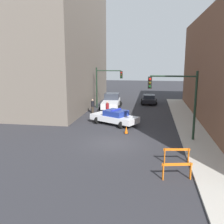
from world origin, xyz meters
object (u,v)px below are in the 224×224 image
at_px(white_truck, 111,102).
at_px(parked_car_near, 149,99).
at_px(pedestrian_crossing, 107,109).
at_px(barrier_mid, 177,153).
at_px(traffic_light_far, 105,82).
at_px(traffic_light_near, 180,95).
at_px(police_car, 115,117).
at_px(traffic_cone, 126,130).
at_px(pedestrian_corner, 93,106).
at_px(barrier_front, 177,168).

relative_size(white_truck, parked_car_near, 1.28).
distance_m(pedestrian_crossing, barrier_mid, 13.58).
bearing_deg(white_truck, traffic_light_far, 149.84).
bearing_deg(barrier_mid, traffic_light_far, 114.19).
xyz_separation_m(traffic_light_far, barrier_mid, (7.56, -16.84, -2.78)).
bearing_deg(white_truck, parked_car_near, 40.12).
distance_m(traffic_light_near, police_car, 7.43).
bearing_deg(traffic_cone, white_truck, 105.77).
relative_size(pedestrian_corner, barrier_mid, 1.05).
relative_size(police_car, pedestrian_crossing, 3.02).
bearing_deg(traffic_light_far, traffic_light_near, -57.02).
height_order(traffic_light_near, pedestrian_corner, traffic_light_near).
bearing_deg(traffic_light_far, police_car, -73.19).
distance_m(pedestrian_corner, barrier_mid, 15.68).
bearing_deg(traffic_light_far, barrier_mid, -65.81).
height_order(traffic_light_near, parked_car_near, traffic_light_near).
distance_m(parked_car_near, barrier_front, 23.28).
height_order(traffic_light_far, parked_car_near, traffic_light_far).
height_order(parked_car_near, barrier_mid, parked_car_near).
distance_m(police_car, barrier_front, 11.85).
bearing_deg(police_car, pedestrian_crossing, 49.72).
bearing_deg(pedestrian_crossing, traffic_cone, -109.77).
bearing_deg(pedestrian_corner, traffic_light_near, 62.08).
distance_m(police_car, white_truck, 8.02).
bearing_deg(barrier_mid, pedestrian_corner, 122.28).
distance_m(police_car, parked_car_near, 12.79).
height_order(police_car, barrier_front, police_car).
distance_m(barrier_mid, traffic_cone, 6.67).
relative_size(pedestrian_crossing, barrier_mid, 1.05).
height_order(parked_car_near, barrier_front, parked_car_near).
height_order(traffic_light_far, barrier_mid, traffic_light_far).
height_order(traffic_light_near, traffic_cone, traffic_light_near).
bearing_deg(parked_car_near, pedestrian_crossing, -117.19).
bearing_deg(police_car, traffic_light_near, -98.05).
bearing_deg(pedestrian_crossing, traffic_light_near, -90.84).
bearing_deg(traffic_light_near, parked_car_near, 98.41).
height_order(white_truck, traffic_cone, white_truck).
xyz_separation_m(pedestrian_crossing, barrier_mid, (6.39, -11.98, -0.24)).
distance_m(traffic_light_far, police_car, 9.06).
bearing_deg(pedestrian_crossing, police_car, -111.97).
bearing_deg(traffic_light_far, traffic_cone, -70.69).
height_order(pedestrian_crossing, traffic_cone, pedestrian_crossing).
distance_m(traffic_light_far, barrier_mid, 18.66).
relative_size(parked_car_near, traffic_cone, 6.60).
bearing_deg(traffic_light_far, pedestrian_crossing, -76.45).
xyz_separation_m(police_car, traffic_cone, (1.44, -2.96, -0.41)).
bearing_deg(pedestrian_corner, traffic_cone, 48.73).
bearing_deg(parked_car_near, white_truck, -136.84).
distance_m(traffic_light_near, barrier_mid, 5.35).
bearing_deg(police_car, traffic_light_far, 45.29).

